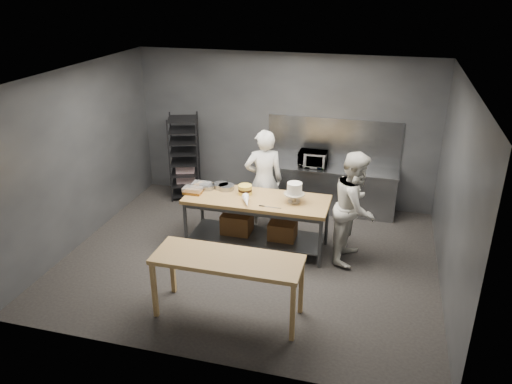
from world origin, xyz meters
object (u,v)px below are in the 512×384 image
(speed_rack, at_px, (185,158))
(chef_right, at_px, (355,207))
(layer_cake, at_px, (245,190))
(work_table, at_px, (256,216))
(chef_behind, at_px, (264,181))
(microwave, at_px, (313,159))
(near_counter, at_px, (228,263))
(frosted_cake_stand, at_px, (294,190))

(speed_rack, xyz_separation_m, chef_right, (3.61, -1.66, 0.07))
(layer_cake, bearing_deg, speed_rack, 137.82)
(work_table, height_order, layer_cake, layer_cake)
(speed_rack, xyz_separation_m, layer_cake, (1.77, -1.61, 0.14))
(speed_rack, relative_size, layer_cake, 7.51)
(chef_right, bearing_deg, layer_cake, 96.28)
(chef_behind, relative_size, microwave, 3.49)
(speed_rack, relative_size, chef_right, 0.95)
(near_counter, relative_size, speed_rack, 1.14)
(work_table, height_order, chef_right, chef_right)
(chef_behind, distance_m, chef_right, 1.79)
(work_table, bearing_deg, speed_rack, 139.59)
(work_table, bearing_deg, frosted_cake_stand, -1.62)
(layer_cake, bearing_deg, chef_right, -1.80)
(speed_rack, distance_m, frosted_cake_stand, 3.16)
(near_counter, height_order, speed_rack, speed_rack)
(layer_cake, bearing_deg, frosted_cake_stand, -7.39)
(near_counter, relative_size, frosted_cake_stand, 5.88)
(speed_rack, xyz_separation_m, frosted_cake_stand, (2.64, -1.72, 0.28))
(near_counter, height_order, chef_right, chef_right)
(near_counter, xyz_separation_m, chef_behind, (-0.17, 2.63, 0.13))
(speed_rack, height_order, chef_behind, chef_behind)
(work_table, relative_size, near_counter, 1.20)
(near_counter, xyz_separation_m, frosted_cake_stand, (0.52, 1.91, 0.32))
(work_table, height_order, speed_rack, speed_rack)
(speed_rack, distance_m, chef_right, 3.98)
(near_counter, bearing_deg, chef_right, 52.76)
(near_counter, distance_m, speed_rack, 4.21)
(work_table, xyz_separation_m, near_counter, (0.12, -1.93, 0.24))
(work_table, xyz_separation_m, chef_behind, (-0.05, 0.69, 0.37))
(work_table, xyz_separation_m, chef_right, (1.62, 0.04, 0.35))
(work_table, relative_size, chef_behind, 1.27)
(work_table, relative_size, chef_right, 1.30)
(work_table, xyz_separation_m, microwave, (0.66, 1.78, 0.48))
(microwave, height_order, layer_cake, microwave)
(work_table, distance_m, speed_rack, 2.64)
(chef_right, relative_size, frosted_cake_stand, 5.43)
(work_table, bearing_deg, chef_behind, 94.10)
(near_counter, relative_size, chef_behind, 1.06)
(chef_right, bearing_deg, speed_rack, 73.36)
(work_table, relative_size, frosted_cake_stand, 7.06)
(chef_right, distance_m, layer_cake, 1.84)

